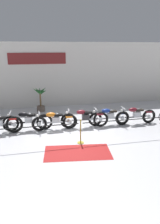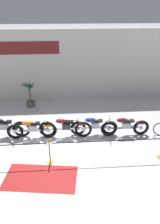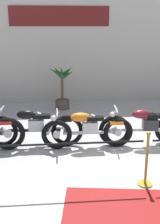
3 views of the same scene
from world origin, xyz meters
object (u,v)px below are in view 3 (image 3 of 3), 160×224
at_px(motorcycle_black_1, 34,127).
at_px(stanchion_far_left, 71,152).
at_px(potted_palm_left_of_row, 62,86).
at_px(floor_banner, 142,213).
at_px(motorcycle_maroon_3, 148,127).
at_px(motorcycle_orange_2, 87,130).
at_px(stanchion_mid_left, 146,167).

relative_size(motorcycle_black_1, stanchion_far_left, 0.27).
xyz_separation_m(motorcycle_black_1, potted_palm_left_of_row, (0.77, 3.23, 0.33)).
relative_size(potted_palm_left_of_row, floor_banner, 0.63).
bearing_deg(potted_palm_left_of_row, stanchion_far_left, -89.74).
bearing_deg(motorcycle_black_1, floor_banner, -56.13).
distance_m(motorcycle_maroon_3, stanchion_far_left, 2.66).
relative_size(motorcycle_black_1, motorcycle_orange_2, 1.07).
distance_m(motorcycle_maroon_3, floor_banner, 2.78).
distance_m(motorcycle_maroon_3, potted_palm_left_of_row, 3.97).
relative_size(motorcycle_orange_2, stanchion_mid_left, 2.10).
relative_size(motorcycle_maroon_3, potted_palm_left_of_row, 1.51).
distance_m(potted_palm_left_of_row, stanchion_far_left, 5.20).
xyz_separation_m(motorcycle_black_1, motorcycle_maroon_3, (2.76, -0.19, -0.01)).
relative_size(motorcycle_black_1, stanchion_mid_left, 2.26).
bearing_deg(potted_palm_left_of_row, floor_banner, -79.69).
bearing_deg(stanchion_far_left, motorcycle_black_1, 112.06).
bearing_deg(motorcycle_black_1, motorcycle_maroon_3, -3.90).
height_order(motorcycle_orange_2, potted_palm_left_of_row, potted_palm_left_of_row).
relative_size(stanchion_far_left, floor_banner, 3.49).
distance_m(stanchion_mid_left, floor_banner, 0.94).
height_order(motorcycle_black_1, motorcycle_maroon_3, motorcycle_black_1).
xyz_separation_m(potted_palm_left_of_row, floor_banner, (1.09, -6.01, -0.82)).
distance_m(motorcycle_black_1, stanchion_mid_left, 2.93).
bearing_deg(floor_banner, motorcycle_orange_2, 110.51).
distance_m(motorcycle_black_1, potted_palm_left_of_row, 3.34).
bearing_deg(stanchion_mid_left, potted_palm_left_of_row, 105.03).
bearing_deg(motorcycle_black_1, potted_palm_left_of_row, 76.59).
relative_size(stanchion_far_left, stanchion_mid_left, 8.34).
height_order(potted_palm_left_of_row, floor_banner, potted_palm_left_of_row).
relative_size(motorcycle_maroon_3, stanchion_far_left, 0.27).
xyz_separation_m(motorcycle_black_1, stanchion_mid_left, (2.17, -1.96, -0.13)).
distance_m(motorcycle_black_1, motorcycle_maroon_3, 2.77).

